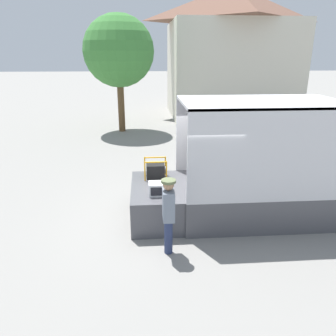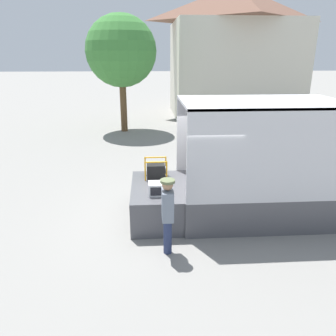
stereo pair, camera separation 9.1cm
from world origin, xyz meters
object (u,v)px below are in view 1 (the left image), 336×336
at_px(microwave, 159,189).
at_px(street_tree, 119,51).
at_px(worker_person, 168,209).
at_px(box_truck, 306,180).
at_px(portable_generator, 156,171).

relative_size(microwave, street_tree, 0.08).
height_order(worker_person, street_tree, street_tree).
height_order(box_truck, microwave, box_truck).
bearing_deg(street_tree, microwave, -82.09).
bearing_deg(microwave, portable_generator, 91.04).
height_order(box_truck, street_tree, street_tree).
relative_size(microwave, worker_person, 0.29).
bearing_deg(portable_generator, street_tree, 98.71).
xyz_separation_m(portable_generator, street_tree, (-1.51, 9.88, 3.17)).
relative_size(microwave, portable_generator, 0.81).
bearing_deg(street_tree, portable_generator, -81.29).
relative_size(portable_generator, worker_person, 0.36).
xyz_separation_m(microwave, street_tree, (-1.54, 11.06, 3.22)).
distance_m(microwave, street_tree, 11.62).
height_order(portable_generator, street_tree, street_tree).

